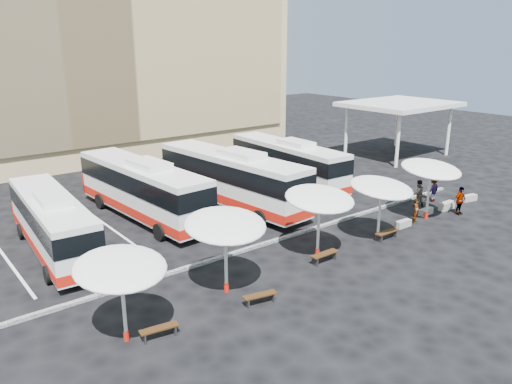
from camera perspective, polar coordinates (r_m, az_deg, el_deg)
ground at (r=27.47m, az=2.24°, el=-6.20°), size 120.00×120.00×0.00m
sandstone_building at (r=53.67m, az=-21.39°, el=17.77°), size 42.00×18.25×29.60m
service_canopy at (r=50.23m, az=16.11°, el=9.48°), size 10.00×8.00×5.20m
curb_divider at (r=27.79m, az=1.58°, el=-5.75°), size 34.00×0.25×0.15m
bay_lines at (r=33.55m, az=-6.64°, el=-1.95°), size 24.15×12.00×0.01m
bus_0 at (r=28.14m, az=-22.29°, el=-3.15°), size 3.05×10.83×3.40m
bus_1 at (r=32.01m, az=-12.89°, el=0.50°), size 3.39×12.31×3.86m
bus_2 at (r=33.43m, az=-2.85°, el=1.73°), size 3.77×12.77×4.00m
bus_3 at (r=38.53m, az=3.60°, el=3.50°), size 3.04×11.64×3.67m
sunshade_0 at (r=18.69m, az=-15.22°, el=-8.41°), size 3.59×3.63×3.49m
sunshade_1 at (r=21.51m, az=-3.53°, el=-3.83°), size 4.18×4.22×3.73m
sunshade_2 at (r=25.34m, az=7.27°, el=-0.78°), size 3.94×3.98×3.69m
sunshade_3 at (r=28.09m, az=14.13°, el=0.46°), size 3.91×3.95×3.61m
sunshade_4 at (r=32.45m, az=19.36°, el=2.46°), size 3.96×4.01×3.79m
wood_bench_0 at (r=19.79m, az=-11.01°, el=-15.22°), size 1.52×0.62×0.45m
wood_bench_1 at (r=21.65m, az=0.44°, el=-11.86°), size 1.54×0.71×0.46m
wood_bench_2 at (r=25.63m, az=7.83°, el=-7.18°), size 1.64×0.45×0.50m
wood_bench_3 at (r=29.15m, az=14.73°, el=-4.58°), size 1.60×0.46×0.49m
conc_bench_0 at (r=31.38m, az=16.48°, el=-3.50°), size 1.14×0.43×0.42m
conc_bench_1 at (r=34.02m, az=18.84°, el=-2.13°), size 1.13×0.38×0.42m
conc_bench_2 at (r=35.56m, az=20.95°, el=-1.48°), size 1.34×0.45×0.50m
conc_bench_3 at (r=38.00m, az=23.16°, el=-0.63°), size 1.25×0.65×0.45m
passenger_0 at (r=32.21m, az=17.80°, el=-2.05°), size 0.66×0.56×1.53m
passenger_1 at (r=35.36m, az=18.08°, el=-0.14°), size 1.10×0.99×1.84m
passenger_2 at (r=34.63m, az=22.28°, el=-0.93°), size 1.12×0.55×1.85m
passenger_3 at (r=36.83m, az=19.59°, el=0.33°), size 1.18×0.70×1.79m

